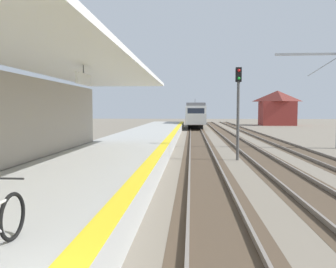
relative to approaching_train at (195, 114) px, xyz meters
The scene contains 7 objects.
station_platform 39.20m from the approaching_train, 96.46° to the right, with size 5.00×80.00×0.91m.
track_pair_nearest_platform 34.98m from the approaching_train, 90.01° to the right, with size 2.34×120.00×0.16m.
track_pair_middle 35.14m from the approaching_train, 84.45° to the right, with size 2.34×120.00×0.16m.
track_pair_far_side 35.63m from the approaching_train, 78.99° to the right, with size 2.34×120.00×0.16m.
approaching_train is the anchor object (origin of this frame).
rail_signal_post 37.44m from the approaching_train, 86.99° to the right, with size 0.32×0.34×5.20m.
distant_trackside_house 17.37m from the approaching_train, 28.82° to the left, with size 6.60×5.28×6.40m.
Camera 1 is at (1.25, -2.17, 2.84)m, focal length 37.14 mm.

